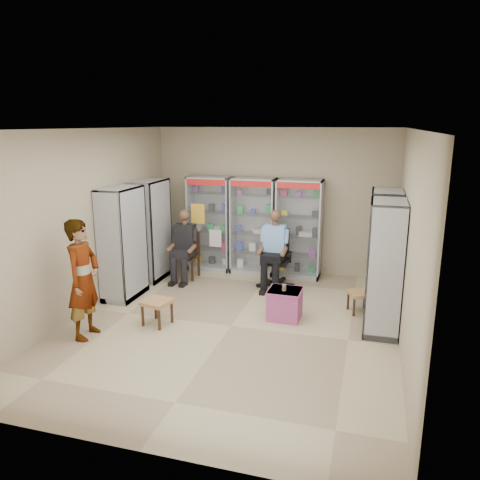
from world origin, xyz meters
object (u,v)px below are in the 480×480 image
(cabinet_right_near, at_px, (384,267))
(woven_stool_a, at_px, (359,302))
(cabinet_back_left, at_px, (210,224))
(pink_trunk, at_px, (285,304))
(cabinet_left_near, at_px, (123,243))
(cabinet_back_right, at_px, (299,229))
(standing_man, at_px, (83,279))
(cabinet_left_far, at_px, (151,230))
(cabinet_right_far, at_px, (383,249))
(woven_stool_b, at_px, (157,312))
(office_chair, at_px, (275,258))
(seated_shopkeeper, at_px, (275,251))
(wooden_chair, at_px, (187,256))
(cabinet_back_mid, at_px, (253,226))

(cabinet_right_near, xyz_separation_m, woven_stool_a, (-0.33, 0.62, -0.82))
(cabinet_back_left, bearing_deg, pink_trunk, -47.04)
(cabinet_left_near, relative_size, woven_stool_a, 5.59)
(cabinet_back_right, distance_m, woven_stool_a, 2.23)
(standing_man, bearing_deg, cabinet_left_far, 3.41)
(cabinet_right_near, bearing_deg, pink_trunk, 88.72)
(cabinet_right_far, bearing_deg, cabinet_left_near, 101.41)
(cabinet_back_left, relative_size, woven_stool_b, 4.98)
(cabinet_back_left, height_order, pink_trunk, cabinet_back_left)
(cabinet_left_near, bearing_deg, office_chair, 117.89)
(seated_shopkeeper, bearing_deg, cabinet_left_far, -175.27)
(cabinet_right_near, distance_m, pink_trunk, 1.67)
(wooden_chair, relative_size, standing_man, 0.53)
(cabinet_back_mid, relative_size, standing_man, 1.13)
(cabinet_left_far, relative_size, woven_stool_a, 5.59)
(pink_trunk, height_order, standing_man, standing_man)
(cabinet_right_near, xyz_separation_m, standing_man, (-4.18, -1.42, -0.11))
(office_chair, xyz_separation_m, pink_trunk, (0.48, -1.49, -0.31))
(cabinet_left_far, relative_size, woven_stool_b, 4.98)
(pink_trunk, height_order, woven_stool_a, pink_trunk)
(pink_trunk, distance_m, woven_stool_b, 2.04)
(wooden_chair, height_order, standing_man, standing_man)
(cabinet_back_left, bearing_deg, seated_shopkeeper, -25.78)
(cabinet_left_far, xyz_separation_m, woven_stool_b, (1.10, -2.06, -0.80))
(office_chair, relative_size, pink_trunk, 2.19)
(cabinet_right_far, xyz_separation_m, cabinet_left_far, (-4.46, 0.20, 0.00))
(cabinet_back_mid, relative_size, seated_shopkeeper, 1.42)
(cabinet_back_mid, bearing_deg, woven_stool_a, -35.63)
(cabinet_right_far, bearing_deg, seated_shopkeeper, 79.25)
(cabinet_right_far, bearing_deg, cabinet_right_near, -180.00)
(cabinet_right_near, height_order, office_chair, cabinet_right_near)
(cabinet_left_near, relative_size, standing_man, 1.13)
(pink_trunk, bearing_deg, standing_man, -151.68)
(cabinet_back_mid, relative_size, pink_trunk, 3.96)
(cabinet_right_near, relative_size, seated_shopkeeper, 1.42)
(cabinet_back_left, xyz_separation_m, cabinet_left_far, (-0.93, -0.93, 0.00))
(standing_man, bearing_deg, cabinet_right_near, -73.71)
(seated_shopkeeper, bearing_deg, woven_stool_b, -121.31)
(cabinet_back_left, distance_m, pink_trunk, 3.10)
(cabinet_left_near, bearing_deg, cabinet_right_far, 101.41)
(cabinet_right_far, xyz_separation_m, office_chair, (-1.96, 0.42, -0.45))
(cabinet_left_near, height_order, wooden_chair, cabinet_left_near)
(office_chair, relative_size, woven_stool_b, 2.76)
(cabinet_left_near, height_order, seated_shopkeeper, cabinet_left_near)
(cabinet_back_mid, height_order, woven_stool_b, cabinet_back_mid)
(cabinet_back_left, bearing_deg, woven_stool_b, -86.73)
(seated_shopkeeper, relative_size, standing_man, 0.80)
(cabinet_back_left, height_order, woven_stool_b, cabinet_back_left)
(cabinet_left_near, bearing_deg, standing_man, 9.81)
(seated_shopkeeper, height_order, woven_stool_b, seated_shopkeeper)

